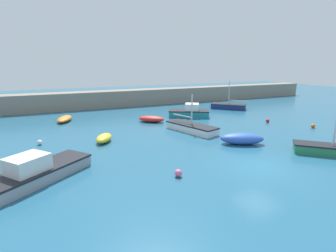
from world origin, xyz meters
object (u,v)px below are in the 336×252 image
at_px(cabin_cruiser_white, 190,112).
at_px(open_tender_yellow, 242,139).
at_px(motorboat_with_cabin, 35,172).
at_px(rowboat_white_midwater, 151,119).
at_px(sailboat_short_mast, 191,128).
at_px(mooring_buoy_red, 268,121).
at_px(mooring_buoy_white, 40,142).
at_px(mooring_buoy_pink, 178,173).
at_px(mooring_buoy_orange, 313,126).
at_px(sailboat_twin_hulled, 228,106).
at_px(sailboat_tall_mast, 332,149).
at_px(rowboat_blue_near, 65,119).
at_px(fishing_dinghy_green, 104,138).

relative_size(cabin_cruiser_white, open_tender_yellow, 1.38).
relative_size(motorboat_with_cabin, cabin_cruiser_white, 1.21).
bearing_deg(rowboat_white_midwater, sailboat_short_mast, -30.29).
height_order(open_tender_yellow, sailboat_short_mast, sailboat_short_mast).
distance_m(rowboat_white_midwater, sailboat_short_mast, 5.75).
xyz_separation_m(mooring_buoy_red, mooring_buoy_white, (-22.39, 1.50, 0.01)).
height_order(open_tender_yellow, mooring_buoy_red, open_tender_yellow).
height_order(mooring_buoy_red, mooring_buoy_pink, mooring_buoy_pink).
relative_size(rowboat_white_midwater, mooring_buoy_orange, 7.54).
bearing_deg(motorboat_with_cabin, rowboat_white_midwater, 7.37).
bearing_deg(sailboat_twin_hulled, sailboat_tall_mast, 121.00).
bearing_deg(cabin_cruiser_white, rowboat_white_midwater, 38.95).
bearing_deg(sailboat_short_mast, sailboat_tall_mast, 13.33).
xyz_separation_m(sailboat_twin_hulled, mooring_buoy_orange, (0.76, -12.57, -0.18)).
xyz_separation_m(sailboat_twin_hulled, mooring_buoy_pink, (-16.67, -17.22, -0.17)).
distance_m(motorboat_with_cabin, sailboat_short_mast, 14.29).
distance_m(mooring_buoy_red, mooring_buoy_pink, 17.34).
distance_m(cabin_cruiser_white, sailboat_short_mast, 7.00).
xyz_separation_m(rowboat_white_midwater, mooring_buoy_white, (-11.01, -4.05, -0.14)).
height_order(sailboat_tall_mast, mooring_buoy_white, sailboat_tall_mast).
distance_m(sailboat_twin_hulled, mooring_buoy_white, 24.98).
distance_m(sailboat_twin_hulled, mooring_buoy_pink, 23.97).
xyz_separation_m(cabin_cruiser_white, mooring_buoy_pink, (-9.02, -14.70, -0.36)).
bearing_deg(mooring_buoy_orange, rowboat_blue_near, 148.60).
bearing_deg(open_tender_yellow, motorboat_with_cabin, -150.64).
bearing_deg(rowboat_blue_near, cabin_cruiser_white, 95.07).
relative_size(mooring_buoy_red, mooring_buoy_pink, 0.88).
relative_size(motorboat_with_cabin, sailboat_short_mast, 1.10).
height_order(sailboat_twin_hulled, rowboat_white_midwater, sailboat_twin_hulled).
height_order(motorboat_with_cabin, rowboat_white_midwater, motorboat_with_cabin).
xyz_separation_m(cabin_cruiser_white, fishing_dinghy_green, (-11.46, -6.10, -0.26)).
bearing_deg(sailboat_twin_hulled, rowboat_blue_near, 44.00).
xyz_separation_m(motorboat_with_cabin, mooring_buoy_orange, (24.76, 1.93, -0.33)).
bearing_deg(open_tender_yellow, fishing_dinghy_green, 178.86).
relative_size(fishing_dinghy_green, mooring_buoy_red, 6.72).
height_order(rowboat_blue_near, sailboat_tall_mast, sailboat_tall_mast).
bearing_deg(rowboat_blue_near, mooring_buoy_pink, 34.19).
xyz_separation_m(rowboat_blue_near, mooring_buoy_red, (20.00, -9.83, -0.10)).
xyz_separation_m(sailboat_twin_hulled, open_tender_yellow, (-9.27, -13.82, 0.06)).
height_order(open_tender_yellow, fishing_dinghy_green, open_tender_yellow).
height_order(sailboat_twin_hulled, mooring_buoy_red, sailboat_twin_hulled).
distance_m(mooring_buoy_red, mooring_buoy_orange, 4.37).
bearing_deg(open_tender_yellow, mooring_buoy_orange, 33.77).
distance_m(mooring_buoy_orange, mooring_buoy_pink, 18.04).
xyz_separation_m(rowboat_white_midwater, open_tender_yellow, (3.61, -10.53, 0.10)).
relative_size(sailboat_short_mast, mooring_buoy_pink, 13.09).
distance_m(rowboat_white_midwater, mooring_buoy_pink, 14.45).
relative_size(mooring_buoy_pink, mooring_buoy_white, 1.08).
relative_size(sailboat_twin_hulled, mooring_buoy_pink, 10.83).
distance_m(sailboat_short_mast, mooring_buoy_pink, 10.27).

